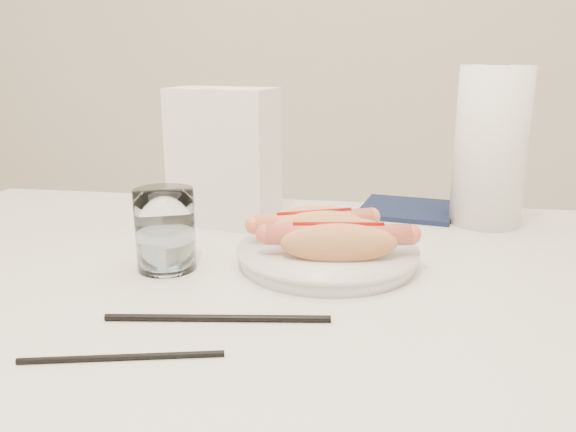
# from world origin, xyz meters

# --- Properties ---
(table) EXTENTS (1.20, 0.80, 0.75)m
(table) POSITION_xyz_m (0.00, 0.00, 0.69)
(table) COLOR silver
(table) RESTS_ON ground
(plate) EXTENTS (0.31, 0.31, 0.02)m
(plate) POSITION_xyz_m (0.10, 0.05, 0.76)
(plate) COLOR silver
(plate) RESTS_ON table
(hotdog_left) EXTENTS (0.17, 0.12, 0.05)m
(hotdog_left) POSITION_xyz_m (0.08, 0.09, 0.79)
(hotdog_left) COLOR #F09E60
(hotdog_left) RESTS_ON plate
(hotdog_right) EXTENTS (0.19, 0.09, 0.05)m
(hotdog_right) POSITION_xyz_m (0.12, 0.02, 0.79)
(hotdog_right) COLOR #DE9156
(hotdog_right) RESTS_ON plate
(water_glass) EXTENTS (0.08, 0.08, 0.11)m
(water_glass) POSITION_xyz_m (-0.10, 0.00, 0.80)
(water_glass) COLOR silver
(water_glass) RESTS_ON table
(chopstick_near) EXTENTS (0.18, 0.05, 0.01)m
(chopstick_near) POSITION_xyz_m (-0.06, -0.23, 0.75)
(chopstick_near) COLOR black
(chopstick_near) RESTS_ON table
(chopstick_far) EXTENTS (0.24, 0.04, 0.01)m
(chopstick_far) POSITION_xyz_m (0.01, -0.14, 0.75)
(chopstick_far) COLOR black
(chopstick_far) RESTS_ON table
(napkin_box) EXTENTS (0.18, 0.12, 0.22)m
(napkin_box) POSITION_xyz_m (-0.08, 0.22, 0.86)
(napkin_box) COLOR white
(napkin_box) RESTS_ON table
(navy_napkin) EXTENTS (0.18, 0.18, 0.01)m
(navy_napkin) POSITION_xyz_m (0.22, 0.34, 0.75)
(navy_napkin) COLOR #121B39
(navy_napkin) RESTS_ON table
(paper_towel_roll) EXTENTS (0.13, 0.13, 0.26)m
(paper_towel_roll) POSITION_xyz_m (0.34, 0.29, 0.88)
(paper_towel_roll) COLOR white
(paper_towel_roll) RESTS_ON table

